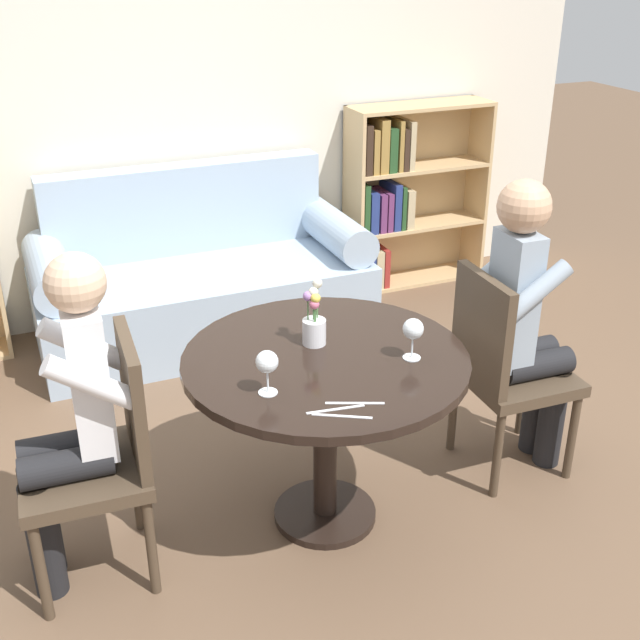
# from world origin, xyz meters

# --- Properties ---
(ground_plane) EXTENTS (16.00, 16.00, 0.00)m
(ground_plane) POSITION_xyz_m (0.00, 0.00, 0.00)
(ground_plane) COLOR brown
(back_wall) EXTENTS (5.20, 0.05, 2.70)m
(back_wall) POSITION_xyz_m (0.00, 2.18, 1.35)
(back_wall) COLOR silver
(back_wall) RESTS_ON ground_plane
(round_table) EXTENTS (1.03, 1.03, 0.72)m
(round_table) POSITION_xyz_m (0.00, 0.00, 0.59)
(round_table) COLOR black
(round_table) RESTS_ON ground_plane
(couch) EXTENTS (1.81, 0.80, 0.92)m
(couch) POSITION_xyz_m (0.00, 1.76, 0.31)
(couch) COLOR #9EB2C6
(couch) RESTS_ON ground_plane
(bookshelf_right) EXTENTS (0.91, 0.28, 1.15)m
(bookshelf_right) POSITION_xyz_m (1.37, 2.02, 0.59)
(bookshelf_right) COLOR tan
(bookshelf_right) RESTS_ON ground_plane
(chair_left) EXTENTS (0.44, 0.44, 0.90)m
(chair_left) POSITION_xyz_m (-0.80, 0.05, 0.49)
(chair_left) COLOR #473828
(chair_left) RESTS_ON ground_plane
(chair_right) EXTENTS (0.44, 0.44, 0.90)m
(chair_right) POSITION_xyz_m (0.80, 0.03, 0.49)
(chair_right) COLOR #473828
(chair_right) RESTS_ON ground_plane
(person_left) EXTENTS (0.43, 0.35, 1.21)m
(person_left) POSITION_xyz_m (-0.89, 0.05, 0.64)
(person_left) COLOR black
(person_left) RESTS_ON ground_plane
(person_right) EXTENTS (0.43, 0.35, 1.27)m
(person_right) POSITION_xyz_m (0.88, 0.02, 0.67)
(person_right) COLOR black
(person_right) RESTS_ON ground_plane
(wine_glass_left) EXTENTS (0.07, 0.07, 0.15)m
(wine_glass_left) POSITION_xyz_m (-0.27, -0.16, 0.83)
(wine_glass_left) COLOR white
(wine_glass_left) RESTS_ON round_table
(wine_glass_right) EXTENTS (0.07, 0.07, 0.15)m
(wine_glass_right) POSITION_xyz_m (0.27, -0.13, 0.83)
(wine_glass_right) COLOR white
(wine_glass_right) RESTS_ON round_table
(flower_vase) EXTENTS (0.09, 0.09, 0.25)m
(flower_vase) POSITION_xyz_m (0.00, 0.10, 0.80)
(flower_vase) COLOR silver
(flower_vase) RESTS_ON round_table
(knife_left_setting) EXTENTS (0.19, 0.04, 0.00)m
(knife_left_setting) POSITION_xyz_m (-0.11, -0.34, 0.72)
(knife_left_setting) COLOR silver
(knife_left_setting) RESTS_ON round_table
(fork_left_setting) EXTENTS (0.18, 0.09, 0.00)m
(fork_left_setting) POSITION_xyz_m (-0.04, -0.33, 0.72)
(fork_left_setting) COLOR silver
(fork_left_setting) RESTS_ON round_table
(knife_right_setting) EXTENTS (0.17, 0.10, 0.00)m
(knife_right_setting) POSITION_xyz_m (-0.11, -0.39, 0.72)
(knife_right_setting) COLOR silver
(knife_right_setting) RESTS_ON round_table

